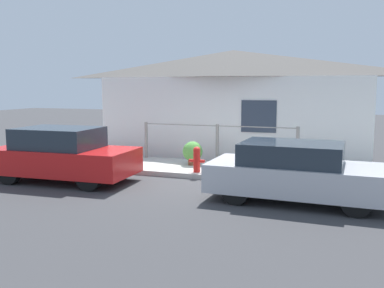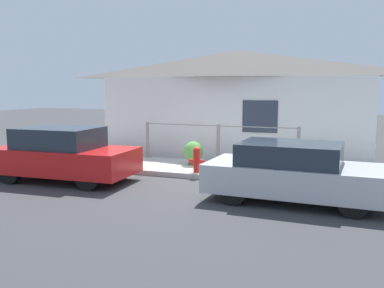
{
  "view_description": "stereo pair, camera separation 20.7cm",
  "coord_description": "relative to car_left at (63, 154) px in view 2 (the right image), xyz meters",
  "views": [
    {
      "loc": [
        3.58,
        -10.5,
        2.44
      ],
      "look_at": [
        -0.23,
        0.3,
        0.9
      ],
      "focal_mm": 40.0,
      "sensor_mm": 36.0,
      "label": 1
    },
    {
      "loc": [
        3.78,
        -10.43,
        2.44
      ],
      "look_at": [
        -0.23,
        0.3,
        0.9
      ],
      "focal_mm": 40.0,
      "sensor_mm": 36.0,
      "label": 2
    }
  ],
  "objects": [
    {
      "name": "house",
      "position": [
        3.19,
        5.06,
        2.26
      ],
      "size": [
        9.33,
        2.23,
        3.66
      ],
      "color": "white",
      "rests_on": "ground_plane"
    },
    {
      "name": "ground_plane",
      "position": [
        3.18,
        1.34,
        -0.69
      ],
      "size": [
        60.0,
        60.0,
        0.0
      ],
      "primitive_type": "plane",
      "color": "#38383A"
    },
    {
      "name": "potted_plant_near_hydrant",
      "position": [
        2.63,
        2.62,
        -0.17
      ],
      "size": [
        0.59,
        0.59,
        0.7
      ],
      "color": "brown",
      "rests_on": "sidewalk"
    },
    {
      "name": "fire_hydrant",
      "position": [
        3.1,
        1.63,
        -0.19
      ],
      "size": [
        0.44,
        0.2,
        0.7
      ],
      "color": "red",
      "rests_on": "sidewalk"
    },
    {
      "name": "car_right",
      "position": [
        5.9,
        0.0,
        -0.06
      ],
      "size": [
        3.84,
        1.84,
        1.27
      ],
      "rotation": [
        0.0,
        0.0,
        -0.04
      ],
      "color": "#B7B7BC",
      "rests_on": "ground_plane"
    },
    {
      "name": "fence",
      "position": [
        3.18,
        3.33,
        0.09
      ],
      "size": [
        4.9,
        0.1,
        1.17
      ],
      "color": "gray",
      "rests_on": "sidewalk"
    },
    {
      "name": "sidewalk",
      "position": [
        3.18,
        2.41,
        -0.63
      ],
      "size": [
        24.0,
        2.14,
        0.14
      ],
      "color": "#B2AFA8",
      "rests_on": "ground_plane"
    },
    {
      "name": "car_left",
      "position": [
        0.0,
        0.0,
        0.0
      ],
      "size": [
        3.72,
        1.82,
        1.39
      ],
      "rotation": [
        0.0,
        0.0,
        0.04
      ],
      "color": "red",
      "rests_on": "ground_plane"
    }
  ]
}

